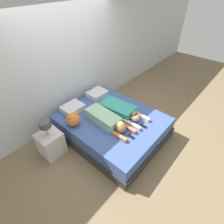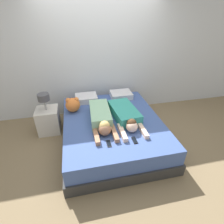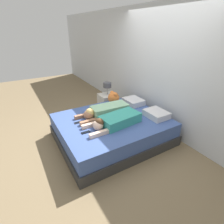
# 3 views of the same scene
# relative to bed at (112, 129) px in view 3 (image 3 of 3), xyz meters

# --- Properties ---
(ground_plane) EXTENTS (12.00, 12.00, 0.00)m
(ground_plane) POSITION_rel_bed_xyz_m (0.00, 0.00, -0.24)
(ground_plane) COLOR #7F6B4C
(wall_back) EXTENTS (12.00, 0.06, 2.60)m
(wall_back) POSITION_rel_bed_xyz_m (0.00, 1.22, 1.06)
(wall_back) COLOR silver
(wall_back) RESTS_ON ground_plane
(bed) EXTENTS (1.78, 2.14, 0.48)m
(bed) POSITION_rel_bed_xyz_m (0.00, 0.00, 0.00)
(bed) COLOR #2D2D2D
(bed) RESTS_ON ground_plane
(pillow_head_left) EXTENTS (0.46, 0.38, 0.13)m
(pillow_head_left) POSITION_rel_bed_xyz_m (-0.39, 0.82, 0.31)
(pillow_head_left) COLOR silver
(pillow_head_left) RESTS_ON bed
(pillow_head_right) EXTENTS (0.46, 0.38, 0.13)m
(pillow_head_right) POSITION_rel_bed_xyz_m (0.39, 0.82, 0.31)
(pillow_head_right) COLOR silver
(pillow_head_right) RESTS_ON bed
(person_left) EXTENTS (0.38, 1.11, 0.23)m
(person_left) POSITION_rel_bed_xyz_m (-0.21, -0.06, 0.34)
(person_left) COLOR #8CBF99
(person_left) RESTS_ON bed
(person_right) EXTENTS (0.47, 1.11, 0.22)m
(person_right) POSITION_rel_bed_xyz_m (0.24, -0.06, 0.33)
(person_right) COLOR teal
(person_right) RESTS_ON bed
(cell_phone_left) EXTENTS (0.06, 0.16, 0.01)m
(cell_phone_left) POSITION_rel_bed_xyz_m (-0.19, -0.65, 0.25)
(cell_phone_left) COLOR #2D2D33
(cell_phone_left) RESTS_ON bed
(cell_phone_right) EXTENTS (0.06, 0.16, 0.01)m
(cell_phone_right) POSITION_rel_bed_xyz_m (0.21, -0.66, 0.25)
(cell_phone_right) COLOR black
(cell_phone_right) RESTS_ON bed
(plush_toy) EXTENTS (0.28, 0.28, 0.29)m
(plush_toy) POSITION_rel_bed_xyz_m (-0.67, 0.44, 0.39)
(plush_toy) COLOR orange
(plush_toy) RESTS_ON bed
(nightstand) EXTENTS (0.42, 0.42, 0.84)m
(nightstand) POSITION_rel_bed_xyz_m (-1.19, 0.56, 0.05)
(nightstand) COLOR beige
(nightstand) RESTS_ON ground_plane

